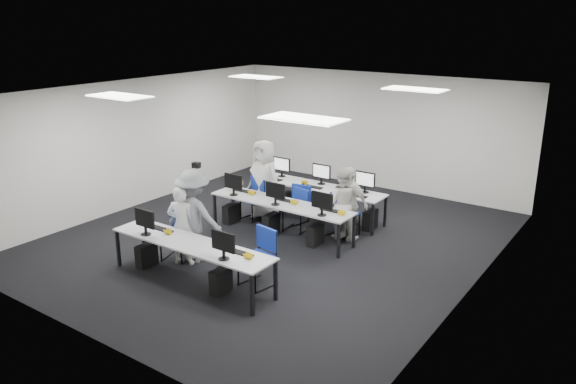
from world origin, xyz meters
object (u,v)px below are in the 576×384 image
Objects in this scene: student_2 at (264,180)px; photographer at (194,216)px; student_1 at (342,203)px; chair_4 at (337,224)px; student_3 at (348,203)px; chair_3 at (297,216)px; chair_0 at (178,243)px; desk_front at (191,245)px; student_0 at (182,225)px; chair_7 at (344,222)px; chair_6 at (307,214)px; chair_2 at (254,207)px; chair_5 at (265,203)px; desk_mid at (281,205)px; chair_1 at (258,268)px.

photographer is (0.35, -2.59, -0.02)m from student_2.
student_1 is 0.87× the size of photographer.
chair_4 is 0.54m from student_3.
chair_3 is 1.12m from student_1.
photographer reaches higher than chair_0.
student_0 is (-0.68, 0.47, 0.06)m from desk_front.
chair_7 is (1.06, 3.38, -0.38)m from desk_front.
student_3 reaches higher than chair_6.
chair_2 is at bearing -103.51° from student_0.
chair_5 is 0.64× the size of student_1.
student_1 reaches higher than desk_mid.
chair_7 reaches higher than desk_front.
desk_front is at bearing -99.62° from chair_4.
student_3 is (2.13, 2.68, 0.46)m from chair_0.
desk_mid is 1.37m from student_3.
student_2 is at bearing -52.15° from chair_5.
chair_5 is (-1.97, 2.79, -0.01)m from chair_1.
chair_7 is at bearing 36.41° from desk_mid.
chair_6 is (1.27, 0.26, 0.02)m from chair_2.
chair_4 is 0.47× the size of student_2.
chair_3 is 0.55× the size of photographer.
chair_1 reaches higher than desk_mid.
chair_2 is 2.35m from student_3.
chair_0 is at bearing -114.15° from chair_7.
chair_0 is (-0.94, 0.58, -0.38)m from desk_front.
desk_front is 3.57m from chair_7.
photographer reaches higher than desk_front.
chair_6 is 0.60× the size of student_3.
chair_0 is at bearing -119.22° from chair_3.
chair_3 is at bearing -10.74° from student_1.
chair_4 is at bearing -170.99° from student_3.
student_3 is (1.11, 0.18, 0.46)m from chair_3.
student_2 is at bearing -107.18° from student_0.
chair_3 is 1.13× the size of chair_4.
student_3 is (1.20, 3.26, 0.08)m from desk_front.
chair_1 is at bearing 30.14° from desk_front.
chair_4 is at bearing 73.16° from desk_front.
chair_6 is at bearing 52.04° from chair_0.
chair_2 is 2.69m from student_0.
student_1 is (1.10, 3.20, 0.08)m from desk_front.
chair_5 is (-1.96, 0.13, 0.04)m from chair_4.
desk_mid is 1.25m from student_1.
student_1 is at bearing -66.78° from chair_7.
student_0 is at bearing -113.77° from chair_4.
chair_0 is at bearing -82.80° from student_2.
student_3 is at bearing 14.58° from chair_4.
student_1 reaches higher than chair_7.
student_2 reaches higher than student_1.
desk_mid is at bearing -15.40° from chair_2.
student_1 reaches higher than desk_front.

